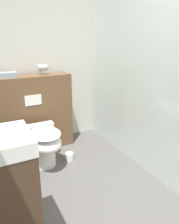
% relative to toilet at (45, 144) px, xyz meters
% --- Properties ---
extents(wall_back, '(8.00, 0.06, 2.50)m').
position_rel_toilet_xyz_m(wall_back, '(0.46, 0.79, 0.94)').
color(wall_back, silver).
rests_on(wall_back, ground_plane).
extents(partition_panel, '(1.12, 0.30, 1.09)m').
position_rel_toilet_xyz_m(partition_panel, '(-0.00, 0.56, 0.23)').
color(partition_panel, brown).
rests_on(partition_panel, ground_plane).
extents(shower_glass, '(0.04, 1.98, 2.16)m').
position_rel_toilet_xyz_m(shower_glass, '(1.09, -0.23, 0.76)').
color(shower_glass, silver).
rests_on(shower_glass, ground_plane).
extents(toilet, '(0.38, 0.57, 0.51)m').
position_rel_toilet_xyz_m(toilet, '(0.00, 0.00, 0.00)').
color(toilet, white).
rests_on(toilet, ground_plane).
extents(hair_drier, '(0.16, 0.09, 0.14)m').
position_rel_toilet_xyz_m(hair_drier, '(0.20, 0.56, 0.87)').
color(hair_drier, '#B7B7BC').
rests_on(hair_drier, partition_panel).
extents(folded_towel, '(0.31, 0.13, 0.07)m').
position_rel_toilet_xyz_m(folded_towel, '(-0.31, 0.54, 0.81)').
color(folded_towel, '#8C9EAD').
rests_on(folded_towel, partition_panel).
extents(spare_toilet_roll, '(0.11, 0.11, 0.11)m').
position_rel_toilet_xyz_m(spare_toilet_roll, '(0.32, -0.01, -0.26)').
color(spare_toilet_roll, white).
rests_on(spare_toilet_roll, ground_plane).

